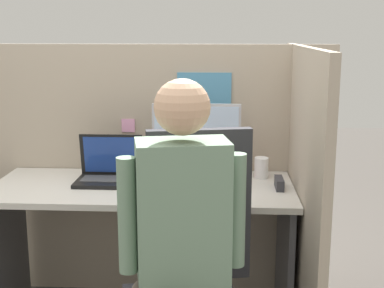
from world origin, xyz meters
TOP-DOWN VIEW (x-y plane):
  - cubicle_panel_back at (0.00, 0.65)m, footprint 2.02×0.05m
  - cubicle_panel_right at (0.78, 0.25)m, footprint 0.04×1.24m
  - desk at (0.00, 0.31)m, footprint 1.52×0.62m
  - paper_box at (0.27, 0.44)m, footprint 0.28×0.25m
  - monitor at (0.27, 0.45)m, footprint 0.46×0.21m
  - laptop at (-0.17, 0.37)m, footprint 0.33×0.22m
  - mouse at (0.09, 0.19)m, footprint 0.06×0.04m
  - stapler at (0.68, 0.30)m, footprint 0.04×0.13m
  - carrot_toy at (0.32, 0.12)m, footprint 0.04×0.13m
  - office_chair at (0.28, -0.25)m, footprint 0.55×0.59m
  - person at (0.24, -0.42)m, footprint 0.47×0.50m
  - coffee_mug at (0.61, 0.49)m, footprint 0.07×0.07m

SIDE VIEW (x-z plane):
  - office_chair at x=0.28m, z-range -0.01..1.09m
  - desk at x=0.00m, z-range 0.19..0.92m
  - cubicle_panel_right at x=0.78m, z-range 0.00..1.42m
  - cubicle_panel_back at x=0.00m, z-range 0.00..1.43m
  - mouse at x=0.09m, z-range 0.73..0.76m
  - carrot_toy at x=0.32m, z-range 0.73..0.77m
  - stapler at x=0.68m, z-range 0.73..0.79m
  - paper_box at x=0.27m, z-range 0.73..0.79m
  - person at x=0.24m, z-range 0.10..1.43m
  - laptop at x=-0.17m, z-range 0.66..0.90m
  - coffee_mug at x=0.61m, z-range 0.73..0.84m
  - monitor at x=0.27m, z-range 0.79..1.13m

